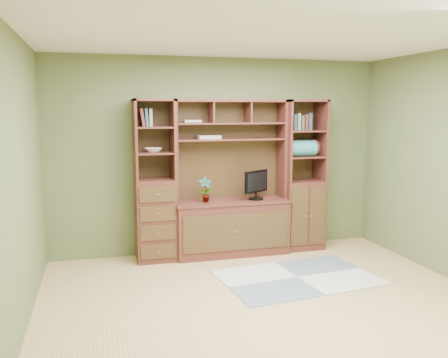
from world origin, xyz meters
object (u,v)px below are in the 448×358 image
object	(u,v)px
right_tower	(302,175)
monitor	(256,180)
left_tower	(155,181)
center_hutch	(232,178)

from	to	relation	value
right_tower	monitor	bearing A→B (deg)	-173.85
left_tower	monitor	size ratio (longest dim) A/B	3.82
left_tower	center_hutch	bearing A→B (deg)	-2.29
center_hutch	right_tower	size ratio (longest dim) A/B	1.00
right_tower	center_hutch	bearing A→B (deg)	-177.77
center_hutch	monitor	bearing A→B (deg)	-6.06
right_tower	monitor	size ratio (longest dim) A/B	3.82
left_tower	right_tower	world-z (taller)	same
center_hutch	monitor	xyz separation A→B (m)	(0.33, -0.03, -0.03)
left_tower	right_tower	distance (m)	2.02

